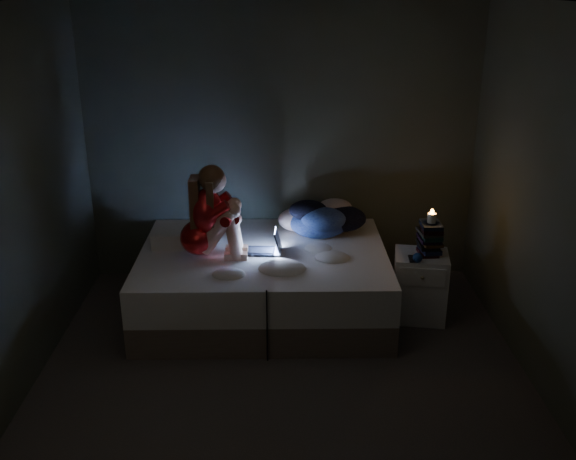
{
  "coord_description": "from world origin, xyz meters",
  "views": [
    {
      "loc": [
        -0.02,
        -4.0,
        2.73
      ],
      "look_at": [
        0.05,
        1.0,
        0.8
      ],
      "focal_mm": 40.7,
      "sensor_mm": 36.0,
      "label": 1
    }
  ],
  "objects_px": {
    "bed": "(264,281)",
    "nightstand": "(420,286)",
    "phone": "(416,260)",
    "woman": "(198,212)",
    "candle": "(431,221)",
    "laptop": "(263,241)"
  },
  "relations": [
    {
      "from": "woman",
      "to": "laptop",
      "type": "relative_size",
      "value": 2.61
    },
    {
      "from": "candle",
      "to": "laptop",
      "type": "bearing_deg",
      "value": 176.81
    },
    {
      "from": "nightstand",
      "to": "candle",
      "type": "bearing_deg",
      "value": 19.51
    },
    {
      "from": "woman",
      "to": "nightstand",
      "type": "relative_size",
      "value": 1.35
    },
    {
      "from": "laptop",
      "to": "phone",
      "type": "distance_m",
      "value": 1.27
    },
    {
      "from": "bed",
      "to": "phone",
      "type": "xyz_separation_m",
      "value": [
        1.25,
        -0.24,
        0.3
      ]
    },
    {
      "from": "bed",
      "to": "laptop",
      "type": "relative_size",
      "value": 6.92
    },
    {
      "from": "bed",
      "to": "nightstand",
      "type": "bearing_deg",
      "value": -5.16
    },
    {
      "from": "nightstand",
      "to": "phone",
      "type": "height_order",
      "value": "phone"
    },
    {
      "from": "nightstand",
      "to": "candle",
      "type": "distance_m",
      "value": 0.59
    },
    {
      "from": "woman",
      "to": "phone",
      "type": "xyz_separation_m",
      "value": [
        1.77,
        -0.14,
        -0.38
      ]
    },
    {
      "from": "bed",
      "to": "laptop",
      "type": "xyz_separation_m",
      "value": [
        -0.0,
        -0.03,
        0.39
      ]
    },
    {
      "from": "woman",
      "to": "phone",
      "type": "distance_m",
      "value": 1.82
    },
    {
      "from": "phone",
      "to": "bed",
      "type": "bearing_deg",
      "value": 164.12
    },
    {
      "from": "nightstand",
      "to": "bed",
      "type": "bearing_deg",
      "value": -176.0
    },
    {
      "from": "bed",
      "to": "candle",
      "type": "relative_size",
      "value": 26.04
    },
    {
      "from": "woman",
      "to": "phone",
      "type": "height_order",
      "value": "woman"
    },
    {
      "from": "bed",
      "to": "laptop",
      "type": "bearing_deg",
      "value": -95.68
    },
    {
      "from": "woman",
      "to": "candle",
      "type": "distance_m",
      "value": 1.91
    },
    {
      "from": "bed",
      "to": "phone",
      "type": "height_order",
      "value": "phone"
    },
    {
      "from": "bed",
      "to": "phone",
      "type": "distance_m",
      "value": 1.31
    },
    {
      "from": "woman",
      "to": "candle",
      "type": "xyz_separation_m",
      "value": [
        1.91,
        -0.01,
        -0.09
      ]
    }
  ]
}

